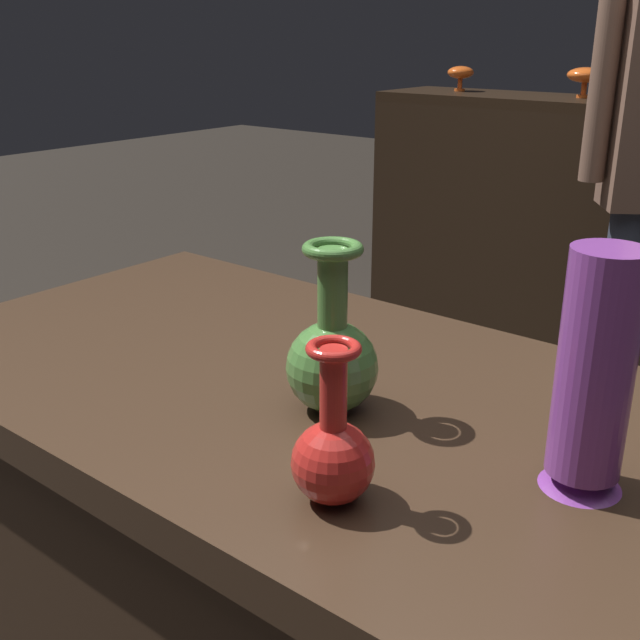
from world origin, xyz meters
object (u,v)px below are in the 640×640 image
Objects in this scene: vase_tall_behind at (333,451)px; vase_left_accent at (594,376)px; vase_centerpiece at (332,356)px; shelf_vase_far_left at (461,73)px; shelf_vase_left at (585,76)px.

vase_left_accent reaches higher than vase_tall_behind.
shelf_vase_far_left is at bearing 116.06° from vase_centerpiece.
shelf_vase_left reaches higher than vase_tall_behind.
vase_centerpiece is 0.30m from vase_left_accent.
shelf_vase_far_left reaches higher than vase_tall_behind.
vase_centerpiece is 0.19m from vase_tall_behind.
shelf_vase_far_left is (-1.11, 2.28, 0.19)m from vase_centerpiece.
shelf_vase_left is at bearing 111.61° from vase_left_accent.
vase_tall_behind is at bearing -135.82° from vase_left_accent.
vase_centerpiece is at bearing -175.40° from vase_left_accent.
shelf_vase_left is (-0.59, 2.27, 0.20)m from vase_centerpiece.
vase_left_accent is 1.87× the size of shelf_vase_left.
shelf_vase_far_left is 0.52m from shelf_vase_left.
shelf_vase_far_left reaches higher than vase_centerpiece.
shelf_vase_far_left reaches higher than vase_left_accent.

